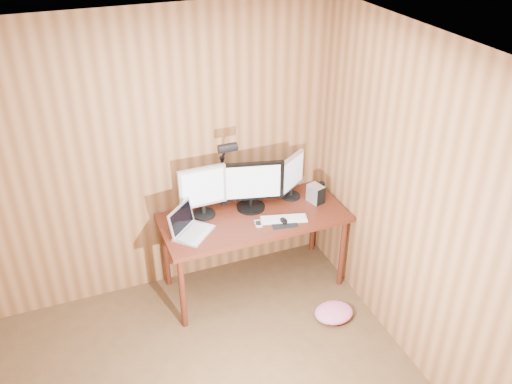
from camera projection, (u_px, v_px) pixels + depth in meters
room_shell at (201, 331)px, 2.82m from camera, size 4.00×4.00×4.00m
desk at (251, 223)px, 4.79m from camera, size 1.60×0.70×0.75m
monitor_center at (251, 185)px, 4.67m from camera, size 0.57×0.25×0.45m
monitor_left at (203, 190)px, 4.56m from camera, size 0.41×0.19×0.46m
monitor_right at (292, 176)px, 4.84m from camera, size 0.32×0.24×0.41m
laptop at (189, 227)px, 4.43m from camera, size 0.41×0.41×0.23m
keyboard at (284, 219)px, 4.62m from camera, size 0.41×0.21×0.02m
mousepad at (284, 222)px, 4.59m from camera, size 0.24×0.21×0.00m
mouse at (284, 220)px, 4.58m from camera, size 0.09×0.12×0.03m
hard_drive at (316, 194)px, 4.84m from camera, size 0.14×0.17×0.16m
phone at (258, 224)px, 4.56m from camera, size 0.07×0.11×0.01m
speaker at (322, 189)px, 4.94m from camera, size 0.05×0.05×0.13m
desk_lamp at (225, 164)px, 4.58m from camera, size 0.16×0.23×0.70m
fabric_pile at (334, 313)px, 4.64m from camera, size 0.35×0.29×0.11m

